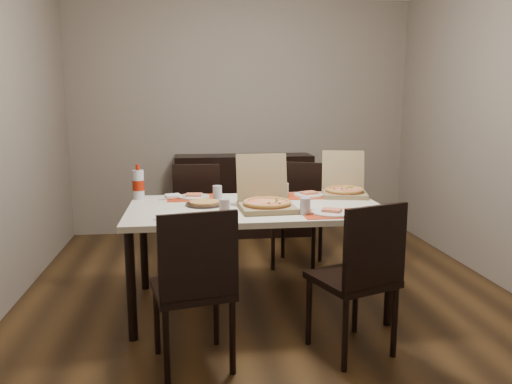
# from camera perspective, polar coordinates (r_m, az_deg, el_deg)

# --- Properties ---
(ground) EXTENTS (3.80, 4.00, 0.02)m
(ground) POSITION_cam_1_polar(r_m,az_deg,el_deg) (3.99, 1.42, -11.69)
(ground) COLOR #452C15
(ground) RESTS_ON ground
(room_walls) EXTENTS (3.84, 4.02, 2.62)m
(room_walls) POSITION_cam_1_polar(r_m,az_deg,el_deg) (4.13, 0.58, 13.80)
(room_walls) COLOR gray
(room_walls) RESTS_ON ground
(sideboard) EXTENTS (1.50, 0.40, 0.90)m
(sideboard) POSITION_cam_1_polar(r_m,az_deg,el_deg) (5.56, -1.39, -0.39)
(sideboard) COLOR black
(sideboard) RESTS_ON ground
(dining_table) EXTENTS (1.80, 1.00, 0.75)m
(dining_table) POSITION_cam_1_polar(r_m,az_deg,el_deg) (3.57, 0.00, -2.63)
(dining_table) COLOR beige
(dining_table) RESTS_ON ground
(chair_near_left) EXTENTS (0.50, 0.50, 0.93)m
(chair_near_left) POSITION_cam_1_polar(r_m,az_deg,el_deg) (2.78, -7.02, -10.28)
(chair_near_left) COLOR black
(chair_near_left) RESTS_ON ground
(chair_near_right) EXTENTS (0.54, 0.54, 0.93)m
(chair_near_right) POSITION_cam_1_polar(r_m,az_deg,el_deg) (2.97, 11.83, -9.04)
(chair_near_right) COLOR black
(chair_near_right) RESTS_ON ground
(chair_far_left) EXTENTS (0.45, 0.45, 0.93)m
(chair_far_left) POSITION_cam_1_polar(r_m,az_deg,el_deg) (4.44, -6.85, -2.41)
(chair_far_left) COLOR black
(chair_far_left) RESTS_ON ground
(chair_far_right) EXTENTS (0.56, 0.56, 0.93)m
(chair_far_right) POSITION_cam_1_polar(r_m,az_deg,el_deg) (4.57, 4.99, -1.99)
(chair_far_right) COLOR black
(chair_far_right) RESTS_ON ground
(setting_near_left) EXTENTS (0.49, 0.30, 0.11)m
(setting_near_left) POSITION_cam_1_polar(r_m,az_deg,el_deg) (3.20, -6.42, -2.62)
(setting_near_left) COLOR red
(setting_near_left) RESTS_ON dining_table
(setting_near_right) EXTENTS (0.49, 0.30, 0.11)m
(setting_near_right) POSITION_cam_1_polar(r_m,az_deg,el_deg) (3.33, 7.90, -2.15)
(setting_near_right) COLOR red
(setting_near_right) RESTS_ON dining_table
(setting_far_left) EXTENTS (0.48, 0.30, 0.11)m
(setting_far_left) POSITION_cam_1_polar(r_m,az_deg,el_deg) (3.85, -6.70, -0.42)
(setting_far_left) COLOR red
(setting_far_left) RESTS_ON dining_table
(setting_far_right) EXTENTS (0.51, 0.30, 0.11)m
(setting_far_right) POSITION_cam_1_polar(r_m,az_deg,el_deg) (3.92, 5.29, -0.17)
(setting_far_right) COLOR red
(setting_far_right) RESTS_ON dining_table
(napkin_loose) EXTENTS (0.14, 0.14, 0.02)m
(napkin_loose) POSITION_cam_1_polar(r_m,az_deg,el_deg) (3.51, 0.23, -1.58)
(napkin_loose) COLOR white
(napkin_loose) RESTS_ON dining_table
(pizza_box_center) EXTENTS (0.39, 0.42, 0.37)m
(pizza_box_center) POSITION_cam_1_polar(r_m,az_deg,el_deg) (3.44, 1.15, -1.02)
(pizza_box_center) COLOR olive
(pizza_box_center) RESTS_ON dining_table
(pizza_box_right) EXTENTS (0.41, 0.44, 0.34)m
(pizza_box_right) POSITION_cam_1_polar(r_m,az_deg,el_deg) (4.00, 10.02, 0.41)
(pizza_box_right) COLOR olive
(pizza_box_right) RESTS_ON dining_table
(faina_plate) EXTENTS (0.27, 0.27, 0.03)m
(faina_plate) POSITION_cam_1_polar(r_m,az_deg,el_deg) (3.59, -5.89, -1.31)
(faina_plate) COLOR black
(faina_plate) RESTS_ON dining_table
(dip_bowl) EXTENTS (0.13, 0.13, 0.03)m
(dip_bowl) POSITION_cam_1_polar(r_m,az_deg,el_deg) (3.71, 1.09, -0.85)
(dip_bowl) COLOR white
(dip_bowl) RESTS_ON dining_table
(soda_bottle) EXTENTS (0.09, 0.09, 0.27)m
(soda_bottle) POSITION_cam_1_polar(r_m,az_deg,el_deg) (3.88, -13.30, 0.83)
(soda_bottle) COLOR silver
(soda_bottle) RESTS_ON dining_table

